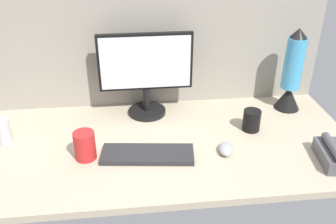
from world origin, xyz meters
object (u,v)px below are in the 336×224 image
(monitor, at_px, (146,70))
(lava_lamp, at_px, (292,76))
(mug_steel, at_px, (3,131))
(mouse, at_px, (226,149))
(mug_red_plastic, at_px, (85,145))
(mug_black_travel, at_px, (252,120))
(keyboard, at_px, (148,154))

(monitor, distance_m, lava_lamp, 0.70)
(mug_steel, xyz_separation_m, lava_lamp, (1.31, 0.16, 0.12))
(mouse, height_order, mug_red_plastic, mug_red_plastic)
(mug_steel, relative_size, lava_lamp, 0.27)
(mug_red_plastic, height_order, lava_lamp, lava_lamp)
(mouse, height_order, mug_black_travel, mug_black_travel)
(mug_steel, distance_m, mug_red_plastic, 0.39)
(monitor, xyz_separation_m, mug_black_travel, (0.45, -0.21, -0.17))
(keyboard, bearing_deg, mug_steel, 170.80)
(mouse, distance_m, mug_red_plastic, 0.57)
(monitor, xyz_separation_m, lava_lamp, (0.70, -0.03, -0.05))
(mouse, relative_size, mug_red_plastic, 0.82)
(mug_steel, bearing_deg, keyboard, -16.17)
(monitor, xyz_separation_m, keyboard, (-0.02, -0.36, -0.21))
(mug_black_travel, distance_m, lava_lamp, 0.33)
(mouse, height_order, lava_lamp, lava_lamp)
(mug_black_travel, height_order, mug_steel, mug_steel)
(keyboard, relative_size, mug_red_plastic, 3.15)
(mug_steel, bearing_deg, mouse, -11.18)
(mug_black_travel, bearing_deg, mug_red_plastic, -169.52)
(keyboard, relative_size, mouse, 3.85)
(keyboard, xyz_separation_m, mug_black_travel, (0.48, 0.15, 0.04))
(keyboard, xyz_separation_m, mug_red_plastic, (-0.25, 0.02, 0.05))
(mouse, relative_size, mug_steel, 0.87)
(mug_red_plastic, bearing_deg, monitor, 52.41)
(mouse, bearing_deg, mug_red_plastic, -170.31)
(mug_red_plastic, distance_m, lava_lamp, 1.02)
(keyboard, relative_size, mug_steel, 3.35)
(monitor, relative_size, mug_black_travel, 4.51)
(monitor, relative_size, mouse, 4.52)
(monitor, height_order, keyboard, monitor)
(lava_lamp, bearing_deg, keyboard, -155.06)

